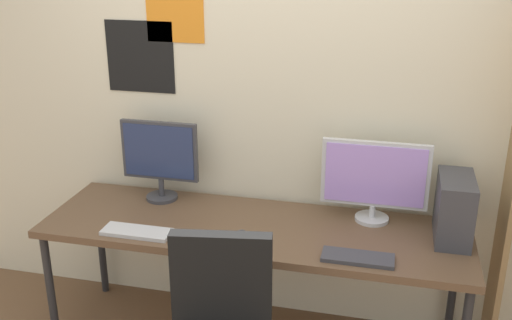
# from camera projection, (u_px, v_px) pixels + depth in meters

# --- Properties ---
(wall_back) EXTENTS (4.64, 0.11, 2.60)m
(wall_back) POSITION_uv_depth(u_px,v_px,m) (271.00, 102.00, 3.31)
(wall_back) COLOR beige
(wall_back) RESTS_ON ground_plane
(desk) EXTENTS (2.24, 0.68, 0.74)m
(desk) POSITION_uv_depth(u_px,v_px,m) (254.00, 234.00, 3.14)
(desk) COLOR brown
(desk) RESTS_ON ground_plane
(monitor_left) EXTENTS (0.45, 0.18, 0.46)m
(monitor_left) POSITION_uv_depth(u_px,v_px,m) (160.00, 156.00, 3.36)
(monitor_left) COLOR #38383D
(monitor_left) RESTS_ON desk
(monitor_right) EXTENTS (0.56, 0.18, 0.44)m
(monitor_right) POSITION_uv_depth(u_px,v_px,m) (375.00, 178.00, 3.10)
(monitor_right) COLOR silver
(monitor_right) RESTS_ON desk
(pc_tower) EXTENTS (0.17, 0.34, 0.33)m
(pc_tower) POSITION_uv_depth(u_px,v_px,m) (454.00, 209.00, 2.94)
(pc_tower) COLOR #38383D
(pc_tower) RESTS_ON desk
(keyboard_left) EXTENTS (0.36, 0.13, 0.02)m
(keyboard_left) POSITION_uv_depth(u_px,v_px,m) (137.00, 232.00, 3.04)
(keyboard_left) COLOR silver
(keyboard_left) RESTS_ON desk
(keyboard_right) EXTENTS (0.34, 0.13, 0.02)m
(keyboard_right) POSITION_uv_depth(u_px,v_px,m) (358.00, 258.00, 2.79)
(keyboard_right) COLOR #38383D
(keyboard_right) RESTS_ON desk
(computer_mouse) EXTENTS (0.06, 0.10, 0.03)m
(computer_mouse) POSITION_uv_depth(u_px,v_px,m) (241.00, 234.00, 3.00)
(computer_mouse) COLOR #38383D
(computer_mouse) RESTS_ON desk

